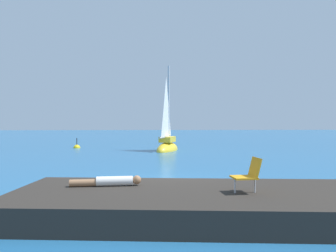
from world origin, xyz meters
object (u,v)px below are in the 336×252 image
at_px(person_sunbather, 109,181).
at_px(beach_chair, 249,173).
at_px(sailboat_near, 167,146).
at_px(marker_buoy, 77,148).

bearing_deg(person_sunbather, beach_chair, 159.87).
relative_size(sailboat_near, marker_buoy, 6.38).
bearing_deg(person_sunbather, marker_buoy, -78.79).
bearing_deg(sailboat_near, marker_buoy, 87.46).
height_order(beach_chair, marker_buoy, beach_chair).
xyz_separation_m(person_sunbather, beach_chair, (3.25, -0.94, 0.33)).
bearing_deg(marker_buoy, beach_chair, -67.25).
xyz_separation_m(sailboat_near, marker_buoy, (-7.52, 2.92, -0.38)).
bearing_deg(marker_buoy, sailboat_near, -21.21).
distance_m(sailboat_near, beach_chair, 17.46).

